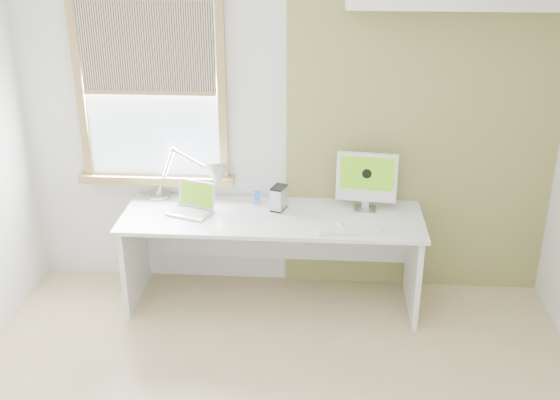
# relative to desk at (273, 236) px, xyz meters

# --- Properties ---
(room) EXTENTS (4.04, 3.54, 2.64)m
(room) POSITION_rel_desk_xyz_m (0.08, -1.44, 0.77)
(room) COLOR tan
(room) RESTS_ON ground
(accent_wall) EXTENTS (2.00, 0.02, 2.60)m
(accent_wall) POSITION_rel_desk_xyz_m (1.08, 0.30, 0.77)
(accent_wall) COLOR #968C49
(accent_wall) RESTS_ON room
(window) EXTENTS (1.20, 0.14, 1.42)m
(window) POSITION_rel_desk_xyz_m (-0.92, 0.27, 1.01)
(window) COLOR olive
(window) RESTS_ON room
(desk) EXTENTS (2.20, 0.70, 0.73)m
(desk) POSITION_rel_desk_xyz_m (0.00, 0.00, 0.00)
(desk) COLOR white
(desk) RESTS_ON room
(desk_lamp) EXTENTS (0.72, 0.41, 0.42)m
(desk_lamp) POSITION_rel_desk_xyz_m (-0.51, 0.10, 0.42)
(desk_lamp) COLOR #B1B3B5
(desk_lamp) RESTS_ON desk
(laptop) EXTENTS (0.37, 0.33, 0.21)m
(laptop) POSITION_rel_desk_xyz_m (-0.59, -0.03, 0.25)
(laptop) COLOR #B1B3B5
(laptop) RESTS_ON desk
(phone_dock) EXTENTS (0.07, 0.07, 0.13)m
(phone_dock) POSITION_rel_desk_xyz_m (-0.13, 0.13, 0.23)
(phone_dock) COLOR #B1B3B5
(phone_dock) RESTS_ON desk
(external_drive) EXTENTS (0.13, 0.16, 0.18)m
(external_drive) POSITION_rel_desk_xyz_m (0.04, 0.06, 0.29)
(external_drive) COLOR #B1B3B5
(external_drive) RESTS_ON desk
(imac) EXTENTS (0.45, 0.16, 0.44)m
(imac) POSITION_rel_desk_xyz_m (0.68, 0.11, 0.44)
(imac) COLOR #B1B3B5
(imac) RESTS_ON desk
(keyboard) EXTENTS (0.45, 0.16, 0.02)m
(keyboard) POSITION_rel_desk_xyz_m (0.56, -0.29, 0.20)
(keyboard) COLOR white
(keyboard) RESTS_ON desk
(mouse) EXTENTS (0.08, 0.11, 0.03)m
(mouse) POSITION_rel_desk_xyz_m (0.50, -0.22, 0.21)
(mouse) COLOR white
(mouse) RESTS_ON desk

